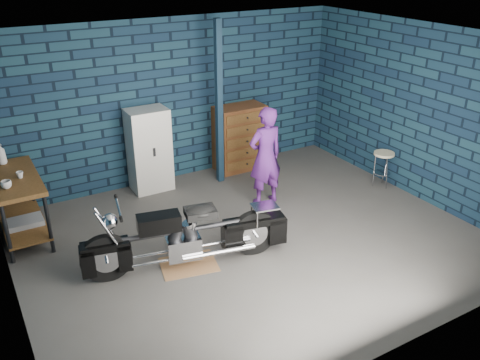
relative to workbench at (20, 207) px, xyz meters
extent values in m
plane|color=#484643|center=(2.68, -1.69, -0.46)|extent=(6.00, 6.00, 0.00)
cube|color=#0F2034|center=(2.68, 0.81, 0.90)|extent=(6.00, 0.02, 2.70)
cube|color=#0F2034|center=(5.68, -1.69, 0.90)|extent=(0.02, 5.00, 2.70)
cube|color=white|center=(2.68, -1.69, 2.25)|extent=(6.00, 5.00, 0.02)
cube|color=#112637|center=(3.23, 0.26, 0.90)|extent=(0.10, 0.10, 2.70)
cube|color=brown|center=(0.00, 0.00, 0.00)|extent=(0.60, 1.40, 0.91)
cube|color=brown|center=(1.67, -1.79, -0.45)|extent=(0.79, 0.66, 0.01)
imported|color=#582079|center=(3.46, -0.80, 0.32)|extent=(0.57, 0.37, 1.56)
cube|color=gray|center=(0.02, -0.08, -0.31)|extent=(0.46, 0.33, 0.29)
cube|color=silver|center=(2.09, 0.54, 0.23)|extent=(0.64, 0.46, 1.37)
cube|color=brown|center=(3.79, 0.54, 0.13)|extent=(0.87, 0.49, 1.16)
imported|color=#C5BA95|center=(-0.13, -0.33, 0.51)|extent=(0.16, 0.16, 0.10)
imported|color=#C5BA95|center=(0.07, -0.08, 0.50)|extent=(0.11, 0.11, 0.09)
imported|color=gray|center=(-0.06, 0.55, 0.61)|extent=(0.15, 0.15, 0.30)
camera|label=1|loc=(-0.47, -6.80, 3.25)|focal=38.00mm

